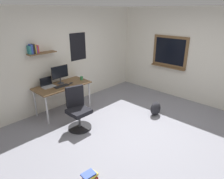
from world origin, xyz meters
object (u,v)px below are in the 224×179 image
object	(u,v)px
computer_mouse	(71,83)
backpack	(156,109)
laptop	(47,84)
keyboard	(62,86)
desk	(62,88)
coffee_mug	(82,78)
office_chair	(78,111)
book_stack_on_floor	(90,176)
monitor_primary	(60,73)

from	to	relation	value
computer_mouse	backpack	size ratio (longest dim) A/B	0.30
laptop	keyboard	size ratio (longest dim) A/B	0.84
desk	coffee_mug	bearing A→B (deg)	-3.38
office_chair	backpack	xyz separation A→B (m)	(1.70, -0.95, -0.23)
book_stack_on_floor	keyboard	bearing A→B (deg)	65.54
desk	computer_mouse	size ratio (longest dim) A/B	13.31
desk	office_chair	bearing A→B (deg)	-103.81
office_chair	laptop	distance (m)	1.12
coffee_mug	backpack	distance (m)	2.10
desk	backpack	size ratio (longest dim) A/B	3.98
monitor_primary	keyboard	xyz separation A→B (m)	(-0.10, -0.20, -0.26)
office_chair	book_stack_on_floor	size ratio (longest dim) A/B	3.75
laptop	computer_mouse	bearing A→B (deg)	-25.00
monitor_primary	coffee_mug	size ratio (longest dim) A/B	5.04
keyboard	computer_mouse	world-z (taller)	computer_mouse
laptop	backpack	bearing A→B (deg)	-48.20
laptop	coffee_mug	size ratio (longest dim) A/B	3.37
monitor_primary	office_chair	bearing A→B (deg)	-104.21
keyboard	coffee_mug	world-z (taller)	coffee_mug
monitor_primary	keyboard	distance (m)	0.34
keyboard	computer_mouse	bearing A→B (deg)	0.00
keyboard	backpack	bearing A→B (deg)	-48.64
laptop	monitor_primary	bearing A→B (deg)	-7.94
monitor_primary	book_stack_on_floor	bearing A→B (deg)	-114.76
laptop	book_stack_on_floor	world-z (taller)	laptop
office_chair	book_stack_on_floor	xyz separation A→B (m)	(-0.83, -1.36, -0.35)
monitor_primary	coffee_mug	xyz separation A→B (m)	(0.56, -0.15, -0.22)
monitor_primary	backpack	xyz separation A→B (m)	(1.44, -1.95, -0.84)
keyboard	book_stack_on_floor	distance (m)	2.48
monitor_primary	computer_mouse	size ratio (longest dim) A/B	4.46
computer_mouse	backpack	world-z (taller)	computer_mouse
computer_mouse	coffee_mug	distance (m)	0.39
office_chair	keyboard	xyz separation A→B (m)	(0.15, 0.81, 0.34)
keyboard	book_stack_on_floor	xyz separation A→B (m)	(-0.98, -2.16, -0.69)
desk	book_stack_on_floor	bearing A→B (deg)	-115.10
laptop	computer_mouse	distance (m)	0.58
office_chair	computer_mouse	world-z (taller)	office_chair
computer_mouse	coffee_mug	size ratio (longest dim) A/B	1.13
monitor_primary	computer_mouse	world-z (taller)	monitor_primary
office_chair	backpack	size ratio (longest dim) A/B	2.73
desk	monitor_primary	size ratio (longest dim) A/B	2.98
monitor_primary	backpack	world-z (taller)	monitor_primary
coffee_mug	backpack	world-z (taller)	coffee_mug
office_chair	monitor_primary	xyz separation A→B (m)	(0.25, 1.00, 0.60)
office_chair	coffee_mug	bearing A→B (deg)	46.57
laptop	book_stack_on_floor	distance (m)	2.62
computer_mouse	book_stack_on_floor	distance (m)	2.60
coffee_mug	desk	bearing A→B (deg)	176.62
desk	laptop	distance (m)	0.37
laptop	coffee_mug	bearing A→B (deg)	-12.09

